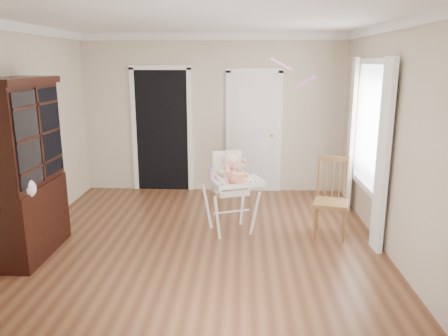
{
  "coord_description": "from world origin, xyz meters",
  "views": [
    {
      "loc": [
        0.51,
        -5.02,
        2.24
      ],
      "look_at": [
        0.27,
        0.42,
        0.91
      ],
      "focal_mm": 35.0,
      "sensor_mm": 36.0,
      "label": 1
    }
  ],
  "objects_px": {
    "high_chair": "(231,183)",
    "sippy_cup": "(212,174)",
    "dining_chair": "(331,200)",
    "china_cabinet": "(24,169)",
    "cake": "(238,178)"
  },
  "relations": [
    {
      "from": "high_chair",
      "to": "cake",
      "type": "relative_size",
      "value": 4.25
    },
    {
      "from": "cake",
      "to": "high_chair",
      "type": "bearing_deg",
      "value": 110.0
    },
    {
      "from": "sippy_cup",
      "to": "china_cabinet",
      "type": "xyz_separation_m",
      "value": [
        -2.11,
        -0.62,
        0.19
      ]
    },
    {
      "from": "sippy_cup",
      "to": "dining_chair",
      "type": "height_order",
      "value": "dining_chair"
    },
    {
      "from": "high_chair",
      "to": "sippy_cup",
      "type": "bearing_deg",
      "value": -162.79
    },
    {
      "from": "cake",
      "to": "china_cabinet",
      "type": "distance_m",
      "value": 2.51
    },
    {
      "from": "sippy_cup",
      "to": "dining_chair",
      "type": "bearing_deg",
      "value": 4.35
    },
    {
      "from": "sippy_cup",
      "to": "dining_chair",
      "type": "xyz_separation_m",
      "value": [
        1.54,
        0.12,
        -0.37
      ]
    },
    {
      "from": "cake",
      "to": "china_cabinet",
      "type": "height_order",
      "value": "china_cabinet"
    },
    {
      "from": "sippy_cup",
      "to": "china_cabinet",
      "type": "height_order",
      "value": "china_cabinet"
    },
    {
      "from": "china_cabinet",
      "to": "dining_chair",
      "type": "relative_size",
      "value": 2.01
    },
    {
      "from": "sippy_cup",
      "to": "high_chair",
      "type": "bearing_deg",
      "value": 37.71
    },
    {
      "from": "china_cabinet",
      "to": "dining_chair",
      "type": "bearing_deg",
      "value": 11.34
    },
    {
      "from": "high_chair",
      "to": "china_cabinet",
      "type": "height_order",
      "value": "china_cabinet"
    },
    {
      "from": "dining_chair",
      "to": "sippy_cup",
      "type": "bearing_deg",
      "value": -162.47
    }
  ]
}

